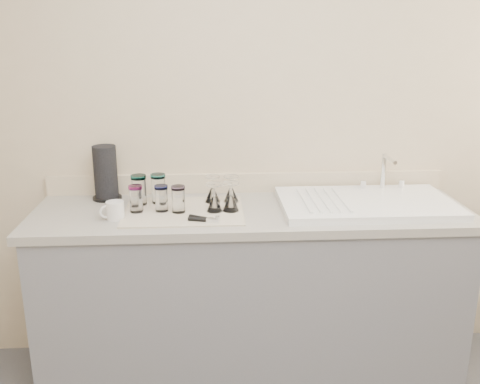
{
  "coord_description": "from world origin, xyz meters",
  "views": [
    {
      "loc": [
        -0.2,
        -1.19,
        1.71
      ],
      "look_at": [
        -0.06,
        1.15,
        1.0
      ],
      "focal_mm": 40.0,
      "sensor_mm": 36.0,
      "label": 1
    }
  ],
  "objects": [
    {
      "name": "tumbler_magenta",
      "position": [
        -0.54,
        1.17,
        0.97
      ],
      "size": [
        0.06,
        0.06,
        0.13
      ],
      "color": "white",
      "rests_on": "dish_towel"
    },
    {
      "name": "room_envelope",
      "position": [
        0.0,
        0.0,
        1.56
      ],
      "size": [
        3.54,
        3.5,
        2.52
      ],
      "color": "#505156",
      "rests_on": "ground"
    },
    {
      "name": "paper_towel_roll",
      "position": [
        -0.71,
        1.4,
        1.03
      ],
      "size": [
        0.14,
        0.14,
        0.27
      ],
      "color": "black",
      "rests_on": "counter_unit"
    },
    {
      "name": "can_opener",
      "position": [
        -0.23,
        1.02,
        0.92
      ],
      "size": [
        0.14,
        0.09,
        0.02
      ],
      "color": "silver",
      "rests_on": "dish_towel"
    },
    {
      "name": "tumbler_teal",
      "position": [
        -0.54,
        1.28,
        0.98
      ],
      "size": [
        0.07,
        0.07,
        0.15
      ],
      "color": "white",
      "rests_on": "dish_towel"
    },
    {
      "name": "goblet_back_left",
      "position": [
        -0.18,
        1.3,
        0.95
      ],
      "size": [
        0.07,
        0.07,
        0.13
      ],
      "color": "white",
      "rests_on": "dish_towel"
    },
    {
      "name": "tumbler_lavender",
      "position": [
        -0.34,
        1.15,
        0.97
      ],
      "size": [
        0.06,
        0.06,
        0.13
      ],
      "color": "white",
      "rests_on": "dish_towel"
    },
    {
      "name": "tumbler_blue",
      "position": [
        -0.42,
        1.17,
        0.97
      ],
      "size": [
        0.06,
        0.06,
        0.12
      ],
      "color": "white",
      "rests_on": "dish_towel"
    },
    {
      "name": "dish_towel",
      "position": [
        -0.32,
        1.17,
        0.9
      ],
      "size": [
        0.55,
        0.42,
        0.01
      ],
      "primitive_type": "cube",
      "color": "beige",
      "rests_on": "counter_unit"
    },
    {
      "name": "tumbler_cyan",
      "position": [
        -0.44,
        1.3,
        0.98
      ],
      "size": [
        0.07,
        0.07,
        0.14
      ],
      "color": "white",
      "rests_on": "dish_towel"
    },
    {
      "name": "counter_unit",
      "position": [
        0.0,
        1.2,
        0.45
      ],
      "size": [
        2.06,
        0.62,
        0.9
      ],
      "color": "slate",
      "rests_on": "ground"
    },
    {
      "name": "goblet_front_right",
      "position": [
        -0.1,
        1.16,
        0.95
      ],
      "size": [
        0.08,
        0.08,
        0.14
      ],
      "color": "white",
      "rests_on": "dish_towel"
    },
    {
      "name": "sink_unit",
      "position": [
        0.55,
        1.2,
        0.92
      ],
      "size": [
        0.82,
        0.5,
        0.22
      ],
      "color": "white",
      "rests_on": "counter_unit"
    },
    {
      "name": "goblet_front_left",
      "position": [
        -0.18,
        1.15,
        0.95
      ],
      "size": [
        0.07,
        0.07,
        0.13
      ],
      "color": "white",
      "rests_on": "dish_towel"
    },
    {
      "name": "goblet_back_right",
      "position": [
        -0.09,
        1.3,
        0.95
      ],
      "size": [
        0.07,
        0.07,
        0.13
      ],
      "color": "white",
      "rests_on": "dish_towel"
    },
    {
      "name": "white_mug",
      "position": [
        -0.62,
        1.09,
        0.94
      ],
      "size": [
        0.12,
        0.11,
        0.08
      ],
      "color": "silver",
      "rests_on": "counter_unit"
    }
  ]
}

